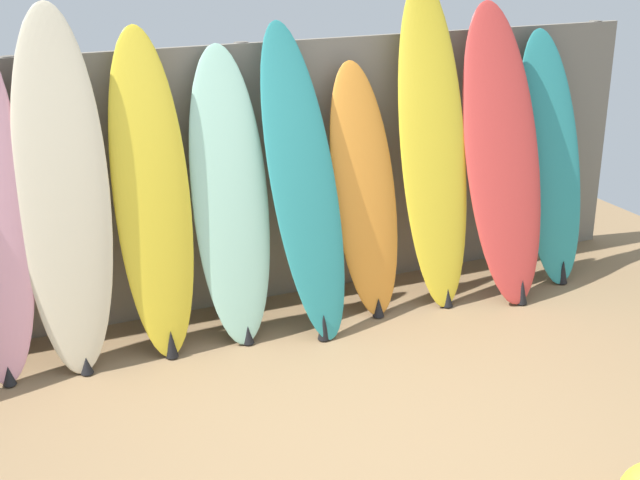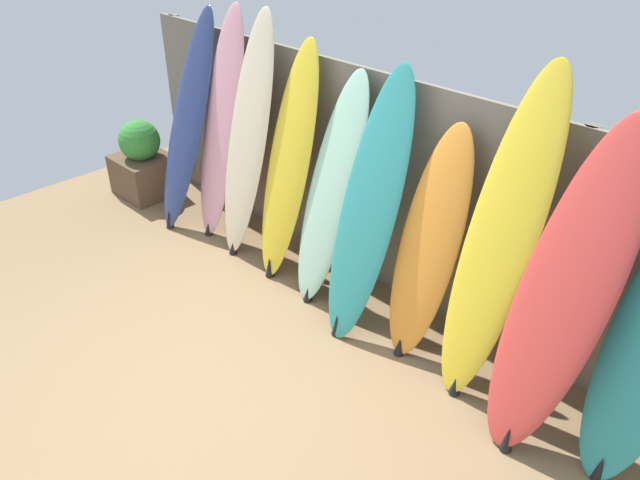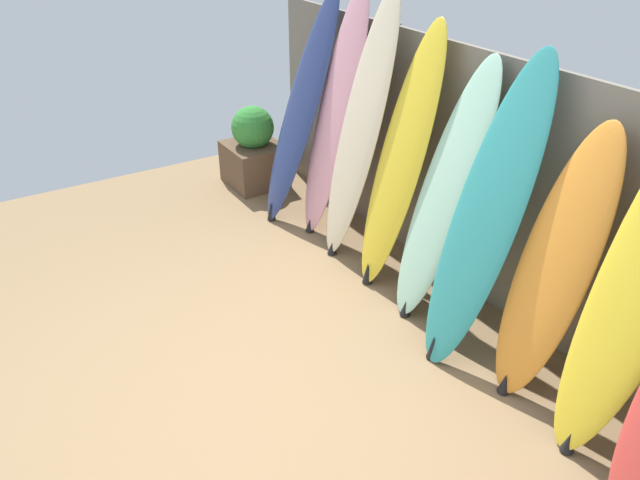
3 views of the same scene
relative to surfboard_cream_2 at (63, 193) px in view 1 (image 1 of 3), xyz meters
name	(u,v)px [view 1 (image 1 of 3)]	position (x,y,z in m)	size (l,w,h in m)	color
ground	(380,443)	(1.27, -1.61, -1.06)	(7.68, 7.68, 0.00)	#8E704C
fence_back	(247,177)	(1.27, 0.40, -0.16)	(6.08, 0.11, 1.80)	gray
surfboard_cream_2	(63,193)	(0.00, 0.00, 0.00)	(0.60, 0.65, 2.14)	beige
surfboard_yellow_3	(152,196)	(0.52, 0.00, -0.09)	(0.49, 0.62, 1.98)	yellow
surfboard_seafoam_4	(230,197)	(1.01, -0.01, -0.15)	(0.55, 0.67, 1.84)	#9ED6BC
surfboard_teal_5	(304,184)	(1.48, -0.10, -0.10)	(0.53, 0.80, 1.96)	teal
surfboard_orange_6	(364,191)	(1.96, -0.01, -0.23)	(0.47, 0.59, 1.68)	orange
surfboard_yellow_7	(433,146)	(2.47, -0.01, 0.02)	(0.55, 0.72, 2.19)	yellow
surfboard_red_8	(502,154)	(2.97, -0.12, -0.06)	(0.66, 0.90, 2.03)	#D13D38
surfboard_teal_9	(550,160)	(3.47, -0.02, -0.18)	(0.55, 0.68, 1.81)	teal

